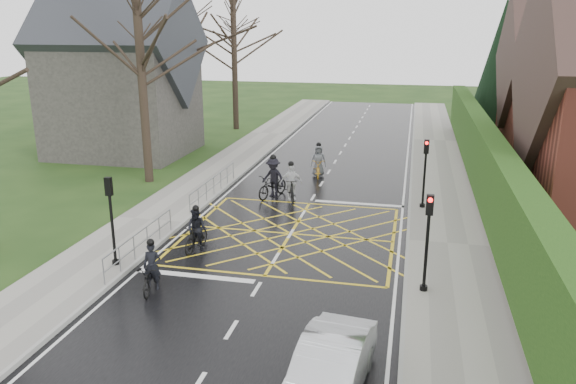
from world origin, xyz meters
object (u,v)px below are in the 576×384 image
at_px(cyclist_front, 291,186).
at_px(cyclist_mid, 273,182).
at_px(cyclist_rear, 152,274).
at_px(car, 329,370).
at_px(cyclist_lead, 318,165).
at_px(cyclist_back, 196,233).

bearing_deg(cyclist_front, cyclist_mid, 138.75).
height_order(cyclist_rear, cyclist_mid, cyclist_mid).
bearing_deg(cyclist_mid, car, -48.90).
height_order(cyclist_mid, cyclist_front, cyclist_mid).
height_order(cyclist_rear, cyclist_front, cyclist_front).
bearing_deg(cyclist_lead, car, -90.72).
relative_size(cyclist_back, cyclist_lead, 0.86).
bearing_deg(cyclist_back, cyclist_mid, 87.25).
relative_size(cyclist_mid, cyclist_lead, 1.11).
xyz_separation_m(cyclist_rear, car, (6.17, -3.99, 0.12)).
bearing_deg(cyclist_lead, cyclist_mid, -120.52).
relative_size(cyclist_front, car, 0.48).
height_order(cyclist_lead, car, cyclist_lead).
bearing_deg(car, cyclist_mid, 115.02).
xyz_separation_m(cyclist_front, cyclist_lead, (0.53, 4.55, -0.04)).
relative_size(cyclist_front, cyclist_lead, 0.95).
bearing_deg(cyclist_back, car, -44.58).
distance_m(cyclist_back, cyclist_mid, 7.17).
relative_size(cyclist_rear, car, 0.45).
relative_size(cyclist_rear, cyclist_front, 0.93).
bearing_deg(cyclist_mid, cyclist_lead, 92.96).
bearing_deg(cyclist_front, car, -95.45).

